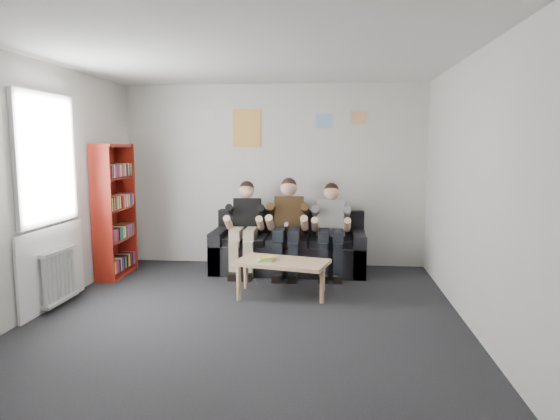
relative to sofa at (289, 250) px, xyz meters
name	(u,v)px	position (x,y,z in m)	size (l,w,h in m)	color
room_shell	(245,190)	(-0.27, -2.09, 1.05)	(5.00, 5.00, 5.00)	black
sofa	(289,250)	(0.00, 0.00, 0.00)	(2.16, 0.88, 0.84)	black
bookshelf	(115,210)	(-2.35, -0.52, 0.61)	(0.27, 0.82, 1.82)	maroon
coffee_table	(282,265)	(0.03, -1.24, 0.08)	(1.07, 0.59, 0.43)	tan
game_cases	(266,259)	(-0.17, -1.26, 0.15)	(0.22, 0.19, 0.04)	silver
person_left	(245,228)	(-0.60, -0.20, 0.35)	(0.39, 0.84, 1.29)	black
person_middle	(288,227)	(0.00, -0.20, 0.36)	(0.42, 0.89, 1.34)	#463017
person_right	(331,230)	(0.60, -0.20, 0.34)	(0.38, 0.82, 1.28)	white
radiator	(59,276)	(-2.42, -1.89, 0.05)	(0.10, 0.64, 0.60)	silver
window	(49,216)	(-2.49, -1.89, 0.73)	(0.05, 1.30, 2.36)	white
poster_large	(247,128)	(-0.67, 0.40, 1.75)	(0.42, 0.01, 0.55)	#D7C74C
poster_blue	(324,121)	(0.48, 0.40, 1.85)	(0.25, 0.01, 0.20)	#469EF1
poster_pink	(359,117)	(0.98, 0.40, 1.90)	(0.22, 0.01, 0.18)	#B5386D
poster_sign	(207,115)	(-1.27, 0.40, 1.95)	(0.20, 0.01, 0.14)	silver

